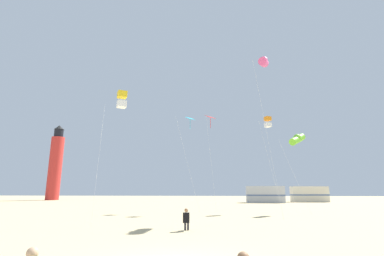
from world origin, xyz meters
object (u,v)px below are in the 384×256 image
lighthouse_distant (56,164)px  rv_van_silver (265,194)px  kite_diamond_scarlet (210,121)px  kite_diamond_cyan (190,122)px  kite_box_gold (122,100)px  kite_tube_rainbow (264,62)px  kite_flyer_standing (186,219)px  kite_box_orange (268,122)px  kite_tube_lime (297,139)px  rv_van_cream (309,194)px

lighthouse_distant → rv_van_silver: lighthouse_distant is taller
kite_diamond_scarlet → kite_diamond_cyan: 2.83m
kite_box_gold → kite_tube_rainbow: (10.66, 5.11, 4.82)m
kite_diamond_cyan → kite_tube_rainbow: 10.86m
kite_flyer_standing → kite_diamond_cyan: (-1.20, 14.82, 8.98)m
kite_box_orange → kite_tube_rainbow: size_ratio=0.73×
kite_tube_lime → kite_tube_rainbow: 8.79m
kite_diamond_cyan → lighthouse_distant: lighthouse_distant is taller
kite_box_gold → kite_box_orange: bearing=45.6°
kite_flyer_standing → kite_diamond_scarlet: size_ratio=0.12×
kite_tube_rainbow → lighthouse_distant: (-40.33, 37.40, -5.17)m
kite_box_gold → lighthouse_distant: bearing=124.9°
kite_box_orange → kite_diamond_cyan: bearing=178.3°
kite_tube_lime → kite_tube_rainbow: kite_tube_rainbow is taller
kite_flyer_standing → kite_box_gold: (-4.73, 2.27, 7.57)m
kite_tube_lime → kite_box_orange: 3.84m
kite_tube_lime → kite_box_gold: bearing=-144.4°
kite_diamond_scarlet → rv_van_silver: (8.91, 21.97, -7.92)m
rv_van_cream → kite_diamond_scarlet: bearing=-125.1°
kite_flyer_standing → kite_tube_lime: 17.22m
rv_van_silver → rv_van_cream: 9.52m
kite_diamond_cyan → kite_box_orange: (8.54, -0.25, -0.24)m
rv_van_silver → rv_van_cream: (8.67, 3.93, 0.00)m
kite_tube_lime → rv_van_cream: kite_tube_lime is taller
lighthouse_distant → rv_van_silver: size_ratio=2.57×
rv_van_silver → rv_van_cream: size_ratio=1.01×
rv_van_cream → kite_flyer_standing: bearing=-116.5°
kite_tube_lime → kite_diamond_cyan: 11.45m
kite_tube_rainbow → kite_box_gold: bearing=-154.4°
kite_tube_lime → rv_van_cream: size_ratio=1.20×
kite_tube_lime → kite_box_orange: kite_box_orange is taller
kite_box_gold → lighthouse_distant: 51.84m
kite_tube_rainbow → lighthouse_distant: size_ratio=0.82×
kite_tube_rainbow → rv_van_silver: bearing=81.6°
kite_tube_lime → kite_diamond_cyan: kite_diamond_cyan is taller
kite_tube_lime → lighthouse_distant: bearing=143.9°
kite_flyer_standing → kite_box_orange: 18.51m
kite_tube_rainbow → lighthouse_distant: bearing=137.2°
kite_tube_rainbow → rv_van_cream: size_ratio=2.12×
kite_box_gold → rv_van_silver: 36.73m
kite_tube_rainbow → kite_tube_lime: bearing=53.9°
kite_box_gold → kite_box_orange: size_ratio=0.88×
kite_flyer_standing → rv_van_silver: size_ratio=0.18×
kite_flyer_standing → lighthouse_distant: lighthouse_distant is taller
kite_diamond_scarlet → kite_tube_rainbow: 8.43m
kite_box_orange → rv_van_silver: 22.28m
kite_box_gold → kite_tube_lime: bearing=35.6°
kite_flyer_standing → rv_van_silver: bearing=-107.6°
kite_diamond_cyan → rv_van_cream: kite_diamond_cyan is taller
lighthouse_distant → kite_box_orange: bearing=-35.9°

